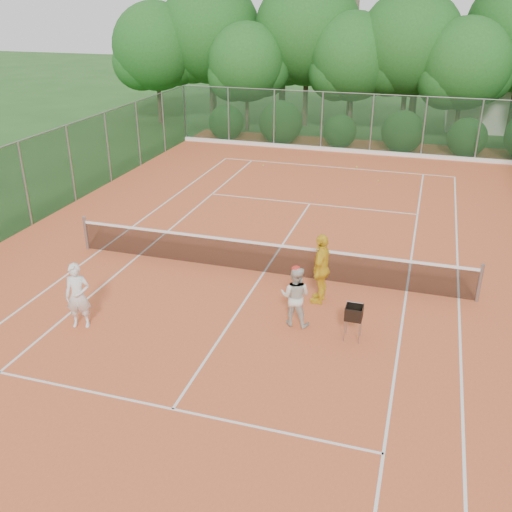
{
  "coord_description": "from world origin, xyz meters",
  "views": [
    {
      "loc": [
        4.22,
        -14.5,
        7.47
      ],
      "look_at": [
        0.13,
        -1.2,
        1.1
      ],
      "focal_mm": 40.0,
      "sensor_mm": 36.0,
      "label": 1
    }
  ],
  "objects": [
    {
      "name": "player_center_grp",
      "position": [
        1.54,
        -2.55,
        0.81
      ],
      "size": [
        0.78,
        0.62,
        1.6
      ],
      "color": "beige",
      "rests_on": "clay_court"
    },
    {
      "name": "ball_hopper",
      "position": [
        3.02,
        -2.8,
        0.72
      ],
      "size": [
        0.39,
        0.39,
        0.88
      ],
      "rotation": [
        0.0,
        0.0,
        -0.13
      ],
      "color": "gray",
      "rests_on": "clay_court"
    },
    {
      "name": "tennis_net",
      "position": [
        0.0,
        0.0,
        0.53
      ],
      "size": [
        11.97,
        0.1,
        1.1
      ],
      "color": "gray",
      "rests_on": "clay_court"
    },
    {
      "name": "player_yellow",
      "position": [
        1.91,
        -1.2,
        0.98
      ],
      "size": [
        0.54,
        1.16,
        1.92
      ],
      "primitive_type": "imported",
      "rotation": [
        0.0,
        0.0,
        -1.63
      ],
      "color": "yellow",
      "rests_on": "clay_court"
    },
    {
      "name": "ground",
      "position": [
        0.0,
        0.0,
        0.0
      ],
      "size": [
        120.0,
        120.0,
        0.0
      ],
      "primitive_type": "plane",
      "color": "#234E1B",
      "rests_on": "ground"
    },
    {
      "name": "stray_ball_a",
      "position": [
        -3.3,
        11.09,
        0.05
      ],
      "size": [
        0.07,
        0.07,
        0.07
      ],
      "primitive_type": "sphere",
      "color": "gold",
      "rests_on": "clay_court"
    },
    {
      "name": "court_markings",
      "position": [
        0.0,
        0.0,
        0.02
      ],
      "size": [
        11.03,
        23.83,
        0.01
      ],
      "color": "white",
      "rests_on": "clay_court"
    },
    {
      "name": "player_white",
      "position": [
        -3.47,
        -4.18,
        0.86
      ],
      "size": [
        0.71,
        0.57,
        1.68
      ],
      "primitive_type": "imported",
      "rotation": [
        0.0,
        0.0,
        0.31
      ],
      "color": "silver",
      "rests_on": "clay_court"
    },
    {
      "name": "fence_back",
      "position": [
        0.0,
        15.0,
        1.52
      ],
      "size": [
        18.07,
        0.07,
        3.0
      ],
      "color": "#19381E",
      "rests_on": "clay_court"
    },
    {
      "name": "stray_ball_c",
      "position": [
        2.26,
        10.2,
        0.05
      ],
      "size": [
        0.07,
        0.07,
        0.07
      ],
      "primitive_type": "sphere",
      "color": "gold",
      "rests_on": "clay_court"
    },
    {
      "name": "tropical_treeline",
      "position": [
        1.43,
        20.22,
        5.11
      ],
      "size": [
        32.1,
        8.49,
        15.03
      ],
      "color": "brown",
      "rests_on": "ground"
    },
    {
      "name": "stray_ball_b",
      "position": [
        1.04,
        12.15,
        0.05
      ],
      "size": [
        0.07,
        0.07,
        0.07
      ],
      "primitive_type": "sphere",
      "color": "yellow",
      "rests_on": "clay_court"
    },
    {
      "name": "clay_court",
      "position": [
        0.0,
        0.0,
        0.01
      ],
      "size": [
        18.0,
        36.0,
        0.02
      ],
      "primitive_type": "cube",
      "color": "#D35E30",
      "rests_on": "ground"
    }
  ]
}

